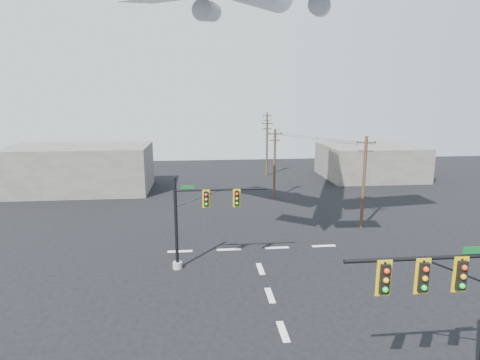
{
  "coord_description": "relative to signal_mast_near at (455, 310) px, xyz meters",
  "views": [
    {
      "loc": [
        -4.25,
        -18.99,
        12.3
      ],
      "look_at": [
        -1.8,
        5.0,
        7.29
      ],
      "focal_mm": 30.0,
      "sensor_mm": 36.0,
      "label": 1
    }
  ],
  "objects": [
    {
      "name": "lane_markings",
      "position": [
        -5.54,
        10.99,
        -4.14
      ],
      "size": [
        14.0,
        21.2,
        0.01
      ],
      "color": "silver",
      "rests_on": "ground"
    },
    {
      "name": "power_lines",
      "position": [
        1.5,
        42.4,
        4.02
      ],
      "size": [
        7.78,
        41.56,
        0.46
      ],
      "color": "black"
    },
    {
      "name": "signal_mast_near",
      "position": [
        0.0,
        0.0,
        0.0
      ],
      "size": [
        6.44,
        0.81,
        7.4
      ],
      "color": "gray",
      "rests_on": "ground"
    },
    {
      "name": "utility_pole_a",
      "position": [
        5.51,
        22.06,
        0.43
      ],
      "size": [
        1.72,
        0.58,
        8.76
      ],
      "rotation": [
        0.0,
        0.0,
        -0.27
      ],
      "color": "#49311F",
      "rests_on": "ground"
    },
    {
      "name": "ground",
      "position": [
        -5.54,
        5.65,
        -4.15
      ],
      "size": [
        120.0,
        120.0,
        0.0
      ],
      "primitive_type": "plane",
      "color": "black",
      "rests_on": "ground"
    },
    {
      "name": "signal_mast_far",
      "position": [
        -10.14,
        14.33,
        -0.48
      ],
      "size": [
        6.87,
        0.75,
        6.82
      ],
      "color": "gray",
      "rests_on": "ground"
    },
    {
      "name": "utility_pole_b",
      "position": [
        -0.7,
        34.22,
        0.3
      ],
      "size": [
        1.72,
        0.37,
        8.52
      ],
      "rotation": [
        0.0,
        0.0,
        0.15
      ],
      "color": "#49311F",
      "rests_on": "ground"
    },
    {
      "name": "building_left",
      "position": [
        -25.54,
        40.65,
        -1.15
      ],
      "size": [
        18.0,
        10.0,
        6.0
      ],
      "primitive_type": "cube",
      "color": "slate",
      "rests_on": "ground"
    },
    {
      "name": "utility_pole_c",
      "position": [
        0.83,
        48.77,
        0.48
      ],
      "size": [
        1.79,
        0.51,
        8.85
      ],
      "rotation": [
        0.0,
        0.0,
        0.22
      ],
      "color": "#49311F",
      "rests_on": "ground"
    },
    {
      "name": "utility_pole_d",
      "position": [
        3.31,
        63.62,
        0.77
      ],
      "size": [
        1.82,
        0.93,
        9.4
      ],
      "rotation": [
        0.0,
        0.0,
        0.43
      ],
      "color": "#49311F",
      "rests_on": "ground"
    },
    {
      "name": "building_right",
      "position": [
        16.46,
        45.65,
        -1.65
      ],
      "size": [
        14.0,
        12.0,
        5.0
      ],
      "primitive_type": "cube",
      "color": "slate",
      "rests_on": "ground"
    }
  ]
}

